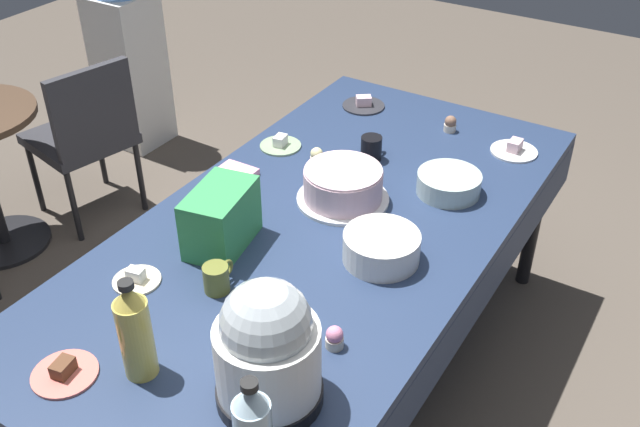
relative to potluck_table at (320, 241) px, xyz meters
The scene contains 22 objects.
ground 0.69m from the potluck_table, ahead, with size 9.00×9.00×0.00m, color brown.
potluck_table is the anchor object (origin of this frame).
frosted_layer_cake 0.21m from the potluck_table, ahead, with size 0.33×0.33×0.13m.
slow_cooker 0.78m from the potluck_table, 157.88° to the right, with size 0.27×0.27×0.36m.
glass_salad_bowl 0.51m from the potluck_table, 33.98° to the right, with size 0.23×0.23×0.08m, color #B2C6BC.
ceramic_snack_bowl 0.28m from the potluck_table, 101.92° to the right, with size 0.24×0.24×0.09m, color silver.
dessert_plate_charcoal 0.92m from the potluck_table, 19.78° to the left, with size 0.18×0.18×0.05m.
dessert_plate_sage 0.57m from the potluck_table, 47.82° to the left, with size 0.16×0.16×0.05m.
dessert_plate_white 0.91m from the potluck_table, 25.01° to the right, with size 0.18×0.18×0.05m.
dessert_plate_cream 0.63m from the potluck_table, 149.42° to the left, with size 0.15×0.15×0.05m.
dessert_plate_coral 0.94m from the potluck_table, 166.97° to the left, with size 0.17×0.17×0.05m.
cupcake_berry 0.29m from the potluck_table, 93.43° to the left, with size 0.05×0.05×0.07m.
cupcake_vanilla 0.42m from the potluck_table, 33.45° to the left, with size 0.05×0.05×0.07m.
cupcake_cocoa 0.86m from the potluck_table, ahead, with size 0.05×0.05×0.07m.
cupcake_mint 0.57m from the potluck_table, 144.34° to the right, with size 0.05×0.05×0.07m.
soda_bottle_ginger_ale 0.82m from the potluck_table, behind, with size 0.09×0.09×0.30m.
coffee_mug_olive 0.46m from the potluck_table, 168.79° to the left, with size 0.12×0.08×0.09m.
coffee_mug_black 0.50m from the potluck_table, ahead, with size 0.12×0.08×0.09m.
soda_carton 0.37m from the potluck_table, 139.22° to the left, with size 0.26×0.16×0.20m, color #338C4C.
paper_napkin_stack 0.45m from the potluck_table, 77.78° to the left, with size 0.14×0.14×0.02m, color pink.
maroon_chair_right 1.64m from the potluck_table, 76.33° to the left, with size 0.52×0.52×0.85m.
water_cooler 2.27m from the potluck_table, 60.87° to the left, with size 0.32×0.32×1.24m.
Camera 1 is at (-1.67, -1.03, 2.15)m, focal length 40.66 mm.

